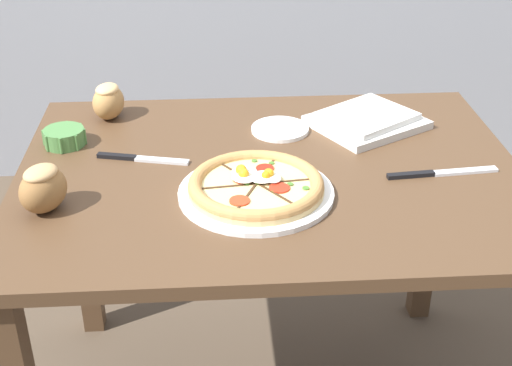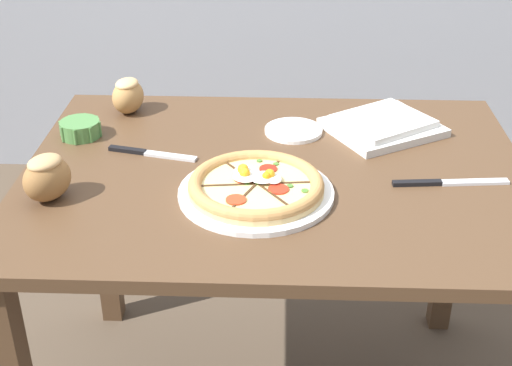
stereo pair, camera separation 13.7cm
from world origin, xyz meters
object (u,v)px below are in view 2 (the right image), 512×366
Objects in this scene: dining_table at (275,212)px; knife_main at (449,182)px; napkin_folded at (383,125)px; knife_spare at (151,153)px; bread_piece_near at (47,177)px; ramekin_bowl at (80,128)px; bread_piece_mid at (128,95)px; side_saucer at (293,131)px; pizza at (256,187)px.

dining_table is 0.40m from knife_main.
knife_spare is (-0.56, -0.15, -0.01)m from napkin_folded.
knife_spare is at bearing 49.47° from bread_piece_near.
ramekin_bowl is 0.88× the size of bread_piece_mid.
bread_piece_mid reaches higher than side_saucer.
pizza reaches higher than side_saucer.
pizza reaches higher than knife_main.
ramekin_bowl is at bearing 92.17° from bread_piece_near.
dining_table is 0.36m from napkin_folded.
pizza is at bearing -176.42° from knife_main.
pizza reaches higher than ramekin_bowl.
dining_table is at bearing 70.84° from pizza.
knife_spare is at bearing -157.65° from side_saucer.
bread_piece_near is 0.85m from knife_main.
bread_piece_near reaches higher than knife_main.
bread_piece_mid reaches higher than ramekin_bowl.
pizza is at bearing -50.40° from bread_piece_mid.
ramekin_bowl reaches higher than knife_spare.
pizza is 1.29× the size of knife_main.
knife_main reaches higher than dining_table.
pizza is at bearing -31.59° from ramekin_bowl.
pizza reaches higher than napkin_folded.
bread_piece_mid is at bearing 165.71° from side_saucer.
side_saucer is (0.51, 0.34, -0.05)m from bread_piece_near.
pizza is 0.52m from ramekin_bowl.
napkin_folded is 0.82m from bread_piece_near.
knife_spare is (-0.25, 0.18, -0.02)m from pizza.
bread_piece_mid reaches higher than dining_table.
pizza is 2.77× the size of bread_piece_mid.
pizza is (-0.04, -0.12, 0.13)m from dining_table.
knife_spare and side_saucer have the same top height.
ramekin_bowl is 0.21m from knife_spare.
bread_piece_near is 0.62m from side_saucer.
bread_piece_mid is 0.55× the size of knife_spare.
ramekin_bowl is 0.72× the size of side_saucer.
bread_piece_near is 0.46m from bread_piece_mid.
dining_table is 0.23m from side_saucer.
knife_main is 1.78× the size of side_saucer.
knife_main is (0.42, 0.06, -0.02)m from pizza.
pizza reaches higher than knife_spare.
napkin_folded is (0.30, 0.33, -0.00)m from pizza.
ramekin_bowl reaches higher than side_saucer.
bread_piece_near reaches higher than bread_piece_mid.
knife_spare is (0.18, 0.21, -0.05)m from bread_piece_near.
side_saucer is at bearing -175.97° from napkin_folded.
bread_piece_mid reaches higher than napkin_folded.
pizza is 0.55m from bread_piece_mid.
knife_spare is 0.36m from side_saucer.
ramekin_bowl is 0.41× the size of knife_main.
side_saucer is (0.43, -0.11, -0.04)m from bread_piece_mid.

